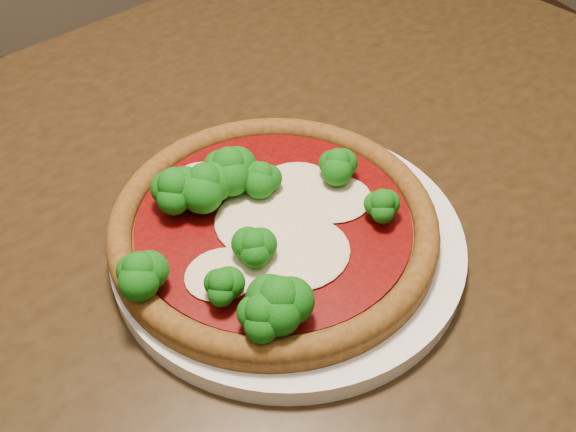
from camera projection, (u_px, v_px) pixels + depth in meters
name	position (u px, v px, depth m)	size (l,w,h in m)	color
dining_table	(245.00, 273.00, 0.67)	(1.29, 1.04, 0.75)	black
plate	(288.00, 241.00, 0.55)	(0.30, 0.30, 0.02)	white
pizza	(266.00, 222.00, 0.53)	(0.28, 0.28, 0.06)	brown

